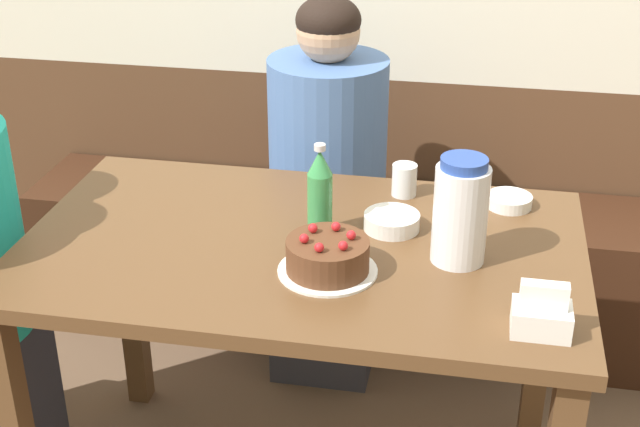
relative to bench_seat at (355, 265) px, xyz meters
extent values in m
cube|color=brown|center=(0.00, 0.22, 0.17)|extent=(4.80, 0.04, 0.82)
cube|color=#381E11|center=(0.00, 0.00, 0.00)|extent=(2.13, 0.38, 0.48)
cube|color=brown|center=(0.00, -0.83, 0.51)|extent=(1.25, 0.76, 0.03)
cube|color=brown|center=(-0.57, -0.50, 0.13)|extent=(0.06, 0.06, 0.73)
cube|color=brown|center=(0.57, -0.50, 0.13)|extent=(0.06, 0.06, 0.73)
cylinder|color=white|center=(0.08, -0.95, 0.53)|extent=(0.21, 0.21, 0.01)
cylinder|color=#56331E|center=(0.08, -0.95, 0.57)|extent=(0.17, 0.17, 0.07)
sphere|color=red|center=(0.04, -0.92, 0.61)|extent=(0.02, 0.02, 0.02)
sphere|color=red|center=(0.03, -0.96, 0.61)|extent=(0.02, 0.02, 0.02)
sphere|color=red|center=(0.07, -1.00, 0.61)|extent=(0.02, 0.02, 0.02)
sphere|color=red|center=(0.12, -0.98, 0.61)|extent=(0.02, 0.02, 0.02)
sphere|color=red|center=(0.13, -0.93, 0.61)|extent=(0.02, 0.02, 0.02)
sphere|color=red|center=(0.09, -0.90, 0.61)|extent=(0.02, 0.02, 0.02)
cylinder|color=white|center=(0.34, -0.84, 0.63)|extent=(0.12, 0.12, 0.21)
cylinder|color=#28479E|center=(0.34, -0.84, 0.75)|extent=(0.10, 0.10, 0.02)
cylinder|color=#388E4C|center=(0.03, -0.78, 0.60)|extent=(0.06, 0.06, 0.15)
cone|color=#388E4C|center=(0.03, -0.78, 0.70)|extent=(0.06, 0.06, 0.06)
cylinder|color=silver|center=(0.03, -0.78, 0.74)|extent=(0.03, 0.03, 0.01)
cube|color=white|center=(0.51, -1.09, 0.56)|extent=(0.11, 0.08, 0.05)
cube|color=white|center=(0.51, -1.09, 0.61)|extent=(0.09, 0.03, 0.05)
cylinder|color=white|center=(0.19, -0.73, 0.55)|extent=(0.13, 0.13, 0.04)
cylinder|color=white|center=(0.45, -0.56, 0.54)|extent=(0.11, 0.11, 0.03)
cylinder|color=silver|center=(0.20, -0.54, 0.57)|extent=(0.06, 0.06, 0.08)
cube|color=#33333D|center=(-0.06, -0.19, -0.01)|extent=(0.30, 0.34, 0.45)
cylinder|color=#4C70AD|center=(-0.06, -0.19, 0.48)|extent=(0.34, 0.34, 0.54)
sphere|color=tan|center=(-0.06, -0.19, 0.83)|extent=(0.18, 0.18, 0.18)
ellipsoid|color=black|center=(-0.06, -0.19, 0.86)|extent=(0.18, 0.18, 0.13)
camera|label=1|loc=(0.37, -2.53, 1.47)|focal=50.00mm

